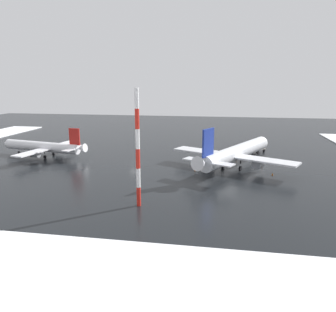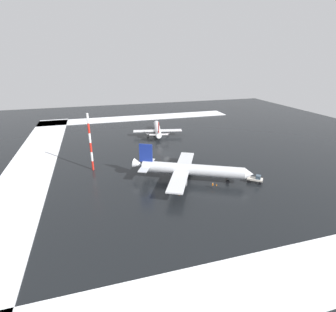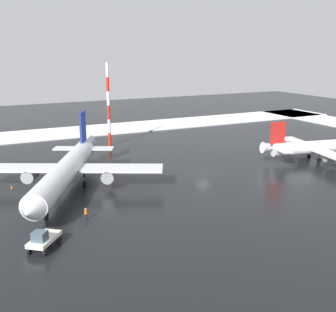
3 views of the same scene
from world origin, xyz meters
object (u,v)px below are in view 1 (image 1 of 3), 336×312
pushback_tug (259,148)px  ground_crew_by_nose_gear (236,153)px  ground_crew_mid_apron (262,160)px  airplane_parked_starboard (236,153)px  traffic_cone_wingtip_side (272,174)px  traffic_cone_near_nose (257,161)px  antenna_mast (138,149)px  airplane_parked_portside (44,147)px  traffic_cone_mid_line (195,170)px

pushback_tug → ground_crew_by_nose_gear: bearing=172.2°
ground_crew_by_nose_gear → ground_crew_mid_apron: bearing=-35.8°
airplane_parked_starboard → ground_crew_by_nose_gear: airplane_parked_starboard is taller
airplane_parked_starboard → traffic_cone_wingtip_side: 10.43m
traffic_cone_wingtip_side → traffic_cone_near_nose: bearing=99.6°
antenna_mast → ground_crew_mid_apron: bearing=54.7°
pushback_tug → ground_crew_mid_apron: bearing=-142.6°
airplane_parked_portside → ground_crew_mid_apron: size_ratio=16.62×
ground_crew_by_nose_gear → traffic_cone_mid_line: ground_crew_by_nose_gear is taller
airplane_parked_starboard → traffic_cone_near_nose: bearing=-14.4°
traffic_cone_mid_line → airplane_parked_portside: bearing=169.5°
ground_crew_by_nose_gear → antenna_mast: size_ratio=0.09×
antenna_mast → traffic_cone_near_nose: 43.06m
ground_crew_mid_apron → traffic_cone_mid_line: bearing=154.6°
airplane_parked_portside → airplane_parked_starboard: bearing=-172.3°
traffic_cone_near_nose → airplane_parked_portside: bearing=-176.5°
pushback_tug → traffic_cone_wingtip_side: pushback_tug is taller
pushback_tug → ground_crew_mid_apron: (-0.42, -14.27, -0.31)m
airplane_parked_starboard → traffic_cone_near_nose: size_ratio=63.03×
ground_crew_mid_apron → traffic_cone_wingtip_side: size_ratio=3.11×
ground_crew_by_nose_gear → airplane_parked_starboard: bearing=-76.8°
ground_crew_mid_apron → traffic_cone_mid_line: (-16.38, -9.62, -0.70)m
pushback_tug → ground_crew_by_nose_gear: 9.27m
traffic_cone_near_nose → traffic_cone_mid_line: 19.15m
airplane_parked_starboard → antenna_mast: (-16.86, -28.66, 6.11)m
airplane_parked_portside → ground_crew_by_nose_gear: bearing=-158.6°
airplane_parked_portside → traffic_cone_wingtip_side: (60.40, -8.95, -2.53)m
airplane_parked_starboard → ground_crew_by_nose_gear: size_ratio=20.27×
airplane_parked_portside → antenna_mast: antenna_mast is taller
ground_crew_by_nose_gear → traffic_cone_wingtip_side: (7.43, -18.59, -0.70)m
airplane_parked_starboard → traffic_cone_mid_line: (-9.50, -4.80, -3.39)m
ground_crew_by_nose_gear → traffic_cone_near_nose: size_ratio=3.11×
airplane_parked_portside → ground_crew_by_nose_gear: (52.97, 9.64, -1.83)m
airplane_parked_starboard → antenna_mast: antenna_mast is taller
ground_crew_mid_apron → traffic_cone_mid_line: size_ratio=3.11×
airplane_parked_starboard → antenna_mast: size_ratio=1.77×
pushback_tug → ground_crew_mid_apron: pushback_tug is taller
pushback_tug → airplane_parked_portside: bearing=144.0°
antenna_mast → traffic_cone_near_nose: (22.71, 35.32, -9.51)m
traffic_cone_near_nose → traffic_cone_mid_line: same height
airplane_parked_portside → pushback_tug: 61.85m
ground_crew_by_nose_gear → traffic_cone_mid_line: (-10.04, -17.57, -0.70)m
airplane_parked_starboard → pushback_tug: 20.59m
ground_crew_by_nose_gear → traffic_cone_near_nose: bearing=-33.4°
traffic_cone_near_nose → traffic_cone_wingtip_side: (2.12, -12.48, 0.00)m
airplane_parked_starboard → traffic_cone_near_nose: 9.49m
traffic_cone_near_nose → pushback_tug: bearing=83.3°
traffic_cone_mid_line → airplane_parked_starboard: bearing=26.8°
pushback_tug → antenna_mast: antenna_mast is taller
ground_crew_by_nose_gear → traffic_cone_near_nose: ground_crew_by_nose_gear is taller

